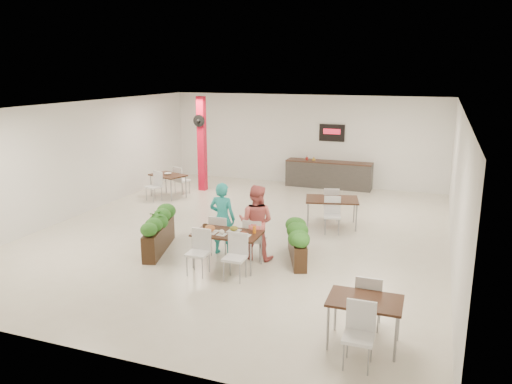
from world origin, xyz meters
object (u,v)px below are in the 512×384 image
Objects in this scene: red_column at (202,143)px; service_counter at (329,174)px; side_table_a at (168,178)px; planter_right at (297,239)px; side_table_b at (332,203)px; main_table at (227,238)px; side_table_c at (365,308)px; diner_woman at (256,222)px; diner_man at (222,219)px; planter_left at (159,229)px.

red_column is 4.56m from service_counter.
planter_right is at bearing -15.80° from side_table_a.
red_column is at bearing 140.08° from side_table_b.
main_table is at bearing -145.58° from planter_right.
side_table_a is (-4.15, 4.76, -0.01)m from main_table.
side_table_b is at bearing 105.66° from side_table_c.
main_table is 0.99× the size of diner_woman.
side_table_a is at bearing 135.80° from side_table_c.
service_counter is at bearing 104.23° from side_table_c.
diner_woman is 0.97m from planter_right.
side_table_c is at bearing 133.35° from diner_woman.
diner_woman is at bearing -165.48° from planter_right.
planter_left is at bearing 11.31° from diner_man.
planter_right is at bearing -166.73° from diner_woman.
side_table_a is at bearing -48.73° from diner_man.
side_table_b is (0.20, 2.65, 0.16)m from planter_right.
diner_man reaches higher than planter_right.
service_counter is (4.00, 1.86, -1.15)m from red_column.
side_table_a is at bearing 154.33° from side_table_b.
planter_left is at bearing 169.86° from main_table.
planter_right is at bearing -173.53° from diner_man.
side_table_b is at bearing 43.84° from planter_left.
diner_man is 1.53m from planter_left.
side_table_c is at bearing 140.56° from diner_man.
service_counter is 1.84× the size of side_table_c.
planter_left is 3.18m from planter_right.
red_column is at bearing 84.10° from side_table_a.
diner_man is 0.90× the size of planter_left.
planter_left is at bearing -42.84° from side_table_a.
planter_left is at bearing 152.82° from side_table_c.
planter_left is at bearing -106.94° from service_counter.
side_table_a is (-4.56, 4.10, -0.21)m from diner_woman.
red_column reaches higher than service_counter.
red_column is 1.74× the size of planter_left.
side_table_a is at bearing -115.57° from red_column.
side_table_a is 1.02× the size of side_table_c.
planter_right is 1.00× the size of side_table_c.
diner_man is (-0.85, -7.25, 0.33)m from service_counter.
service_counter reaches higher than diner_man.
diner_man is 1.01× the size of planter_right.
planter_left is (-1.46, -0.32, -0.32)m from diner_man.
diner_man reaches higher than planter_left.
red_column is at bearing -55.00° from diner_woman.
diner_man is 5.57m from side_table_a.
diner_man is at bearing -96.69° from service_counter.
diner_woman is (-0.05, -7.25, 0.34)m from service_counter.
planter_right is at bearing -107.70° from side_table_b.
diner_man reaches higher than side_table_b.
side_table_a is 5.77m from side_table_b.
diner_man reaches higher than main_table.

